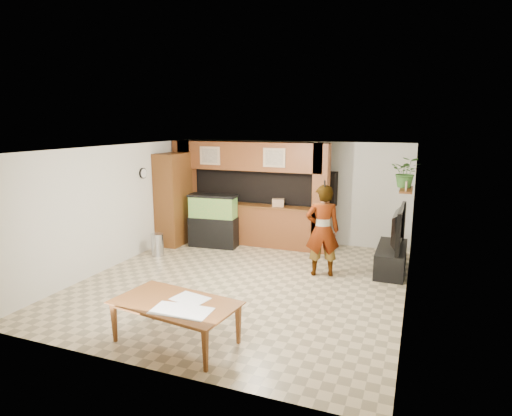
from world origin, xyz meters
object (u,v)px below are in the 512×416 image
at_px(pantry_cabinet, 174,199).
at_px(dining_table, 174,323).
at_px(aquarium, 213,221).
at_px(television, 393,227).
at_px(person, 323,230).

relative_size(pantry_cabinet, dining_table, 1.33).
relative_size(aquarium, television, 0.89).
distance_m(pantry_cabinet, television, 5.36).
bearing_deg(pantry_cabinet, television, -1.77).
distance_m(television, dining_table, 5.04).
relative_size(aquarium, dining_table, 0.76).
bearing_deg(dining_table, person, 76.79).
height_order(aquarium, television, television).
bearing_deg(person, television, -168.33).
relative_size(person, dining_table, 1.07).
bearing_deg(television, person, 121.80).
relative_size(television, person, 0.79).
bearing_deg(dining_table, aquarium, 117.67).
height_order(aquarium, person, person).
relative_size(pantry_cabinet, person, 1.24).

